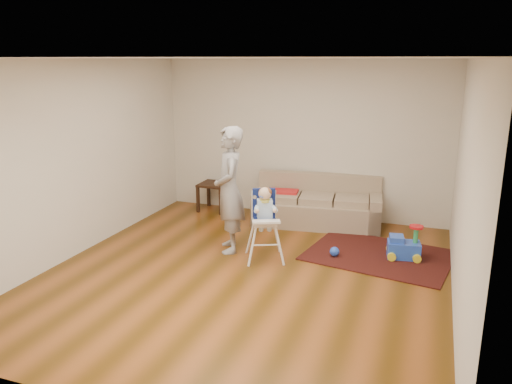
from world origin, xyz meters
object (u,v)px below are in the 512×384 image
(side_table, at_px, (214,197))
(toy_ball, at_px, (334,252))
(sofa, at_px, (317,201))
(ride_on_toy, at_px, (404,241))
(adult, at_px, (229,190))
(high_chair, at_px, (265,225))

(side_table, distance_m, toy_ball, 2.93)
(toy_ball, bearing_deg, sofa, 113.26)
(ride_on_toy, xyz_separation_m, adult, (-2.39, -0.51, 0.64))
(side_table, bearing_deg, adult, -59.05)
(side_table, relative_size, toy_ball, 3.79)
(side_table, relative_size, adult, 0.28)
(ride_on_toy, relative_size, high_chair, 0.46)
(side_table, xyz_separation_m, high_chair, (1.62, -1.89, 0.24))
(toy_ball, height_order, high_chair, high_chair)
(toy_ball, bearing_deg, high_chair, -156.32)
(ride_on_toy, distance_m, high_chair, 1.94)
(ride_on_toy, distance_m, adult, 2.53)
(sofa, height_order, side_table, sofa)
(high_chair, bearing_deg, sofa, 55.16)
(ride_on_toy, relative_size, adult, 0.27)
(sofa, relative_size, ride_on_toy, 4.54)
(side_table, height_order, adult, adult)
(sofa, height_order, toy_ball, sofa)
(high_chair, relative_size, adult, 0.58)
(sofa, distance_m, ride_on_toy, 1.83)
(sofa, bearing_deg, side_table, 168.10)
(side_table, height_order, ride_on_toy, side_table)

